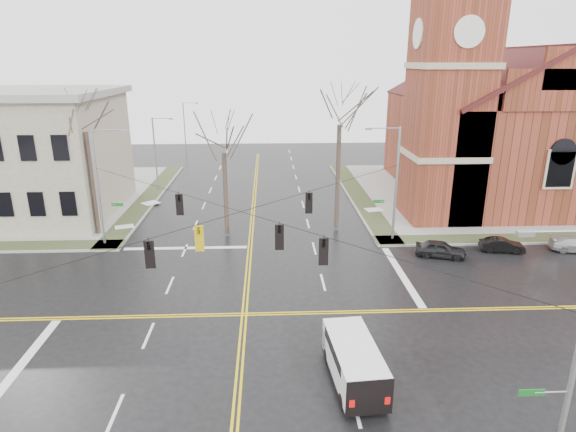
{
  "coord_description": "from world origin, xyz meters",
  "views": [
    {
      "loc": [
        1.44,
        -24.63,
        13.91
      ],
      "look_at": [
        2.78,
        6.0,
        3.97
      ],
      "focal_mm": 30.0,
      "sensor_mm": 36.0,
      "label": 1
    }
  ],
  "objects_px": {
    "parked_car_b": "(502,245)",
    "tree_ne": "(340,117)",
    "church": "(493,116)",
    "signal_pole_ne": "(394,181)",
    "signal_pole_se": "(573,349)",
    "streetlight_north_b": "(185,127)",
    "signal_pole_nw": "(100,184)",
    "cargo_van": "(353,358)",
    "tree_nw_near": "(224,147)",
    "streetlight_north_a": "(156,151)",
    "parked_car_a": "(440,249)",
    "tree_nw_far": "(85,125)"
  },
  "relations": [
    {
      "from": "signal_pole_se",
      "to": "parked_car_a",
      "type": "relative_size",
      "value": 2.47
    },
    {
      "from": "parked_car_b",
      "to": "cargo_van",
      "type": "bearing_deg",
      "value": 147.14
    },
    {
      "from": "tree_nw_near",
      "to": "church",
      "type": "bearing_deg",
      "value": 23.17
    },
    {
      "from": "signal_pole_se",
      "to": "streetlight_north_b",
      "type": "bearing_deg",
      "value": 110.27
    },
    {
      "from": "signal_pole_nw",
      "to": "tree_ne",
      "type": "relative_size",
      "value": 0.68
    },
    {
      "from": "signal_pole_se",
      "to": "tree_ne",
      "type": "distance_m",
      "value": 26.47
    },
    {
      "from": "streetlight_north_a",
      "to": "tree_nw_near",
      "type": "height_order",
      "value": "tree_nw_near"
    },
    {
      "from": "parked_car_b",
      "to": "tree_ne",
      "type": "xyz_separation_m",
      "value": [
        -11.92,
        5.54,
        9.02
      ]
    },
    {
      "from": "tree_nw_far",
      "to": "signal_pole_ne",
      "type": "bearing_deg",
      "value": -5.66
    },
    {
      "from": "signal_pole_se",
      "to": "parked_car_b",
      "type": "bearing_deg",
      "value": 68.66
    },
    {
      "from": "tree_nw_far",
      "to": "streetlight_north_a",
      "type": "bearing_deg",
      "value": 81.48
    },
    {
      "from": "streetlight_north_b",
      "to": "tree_ne",
      "type": "relative_size",
      "value": 0.6
    },
    {
      "from": "parked_car_a",
      "to": "signal_pole_ne",
      "type": "bearing_deg",
      "value": 56.5
    },
    {
      "from": "signal_pole_nw",
      "to": "tree_nw_far",
      "type": "height_order",
      "value": "tree_nw_far"
    },
    {
      "from": "signal_pole_nw",
      "to": "tree_ne",
      "type": "distance_m",
      "value": 19.38
    },
    {
      "from": "streetlight_north_a",
      "to": "parked_car_b",
      "type": "bearing_deg",
      "value": -32.85
    },
    {
      "from": "signal_pole_ne",
      "to": "signal_pole_se",
      "type": "height_order",
      "value": "same"
    },
    {
      "from": "streetlight_north_b",
      "to": "tree_nw_far",
      "type": "xyz_separation_m",
      "value": [
        -2.11,
        -34.11,
        4.65
      ]
    },
    {
      "from": "signal_pole_ne",
      "to": "cargo_van",
      "type": "relative_size",
      "value": 1.74
    },
    {
      "from": "streetlight_north_b",
      "to": "tree_nw_near",
      "type": "xyz_separation_m",
      "value": [
        8.67,
        -34.67,
        2.93
      ]
    },
    {
      "from": "church",
      "to": "cargo_van",
      "type": "distance_m",
      "value": 37.32
    },
    {
      "from": "cargo_van",
      "to": "signal_pole_nw",
      "type": "bearing_deg",
      "value": 128.51
    },
    {
      "from": "signal_pole_ne",
      "to": "streetlight_north_b",
      "type": "relative_size",
      "value": 1.12
    },
    {
      "from": "signal_pole_nw",
      "to": "cargo_van",
      "type": "bearing_deg",
      "value": -46.89
    },
    {
      "from": "signal_pole_nw",
      "to": "signal_pole_se",
      "type": "distance_m",
      "value": 32.28
    },
    {
      "from": "tree_ne",
      "to": "streetlight_north_a",
      "type": "bearing_deg",
      "value": 142.55
    },
    {
      "from": "cargo_van",
      "to": "tree_ne",
      "type": "relative_size",
      "value": 0.39
    },
    {
      "from": "cargo_van",
      "to": "tree_nw_far",
      "type": "distance_m",
      "value": 28.05
    },
    {
      "from": "tree_nw_near",
      "to": "signal_pole_nw",
      "type": "bearing_deg",
      "value": -168.9
    },
    {
      "from": "signal_pole_se",
      "to": "cargo_van",
      "type": "bearing_deg",
      "value": 138.84
    },
    {
      "from": "church",
      "to": "tree_ne",
      "type": "bearing_deg",
      "value": -148.92
    },
    {
      "from": "parked_car_a",
      "to": "church",
      "type": "bearing_deg",
      "value": -14.27
    },
    {
      "from": "tree_nw_far",
      "to": "church",
      "type": "bearing_deg",
      "value": 16.19
    },
    {
      "from": "signal_pole_nw",
      "to": "tree_ne",
      "type": "xyz_separation_m",
      "value": [
        18.62,
        2.75,
        4.61
      ]
    },
    {
      "from": "parked_car_b",
      "to": "tree_ne",
      "type": "distance_m",
      "value": 15.94
    },
    {
      "from": "tree_nw_far",
      "to": "cargo_van",
      "type": "bearing_deg",
      "value": -48.12
    },
    {
      "from": "church",
      "to": "signal_pole_nw",
      "type": "xyz_separation_m",
      "value": [
        -36.09,
        -13.28,
        -3.48
      ]
    },
    {
      "from": "parked_car_b",
      "to": "streetlight_north_b",
      "type": "bearing_deg",
      "value": 47.79
    },
    {
      "from": "tree_nw_far",
      "to": "parked_car_a",
      "type": "bearing_deg",
      "value": -12.47
    },
    {
      "from": "signal_pole_nw",
      "to": "signal_pole_se",
      "type": "relative_size",
      "value": 1.0
    },
    {
      "from": "cargo_van",
      "to": "parked_car_b",
      "type": "xyz_separation_m",
      "value": [
        14.04,
        14.85,
        -0.6
      ]
    },
    {
      "from": "church",
      "to": "parked_car_b",
      "type": "height_order",
      "value": "church"
    },
    {
      "from": "parked_car_b",
      "to": "tree_ne",
      "type": "height_order",
      "value": "tree_ne"
    },
    {
      "from": "tree_nw_near",
      "to": "tree_ne",
      "type": "bearing_deg",
      "value": 5.67
    },
    {
      "from": "signal_pole_ne",
      "to": "parked_car_a",
      "type": "xyz_separation_m",
      "value": [
        2.85,
        -3.57,
        -4.33
      ]
    },
    {
      "from": "streetlight_north_b",
      "to": "tree_ne",
      "type": "bearing_deg",
      "value": -61.99
    },
    {
      "from": "signal_pole_se",
      "to": "parked_car_a",
      "type": "bearing_deg",
      "value": 81.66
    },
    {
      "from": "signal_pole_nw",
      "to": "tree_nw_near",
      "type": "bearing_deg",
      "value": 11.1
    },
    {
      "from": "parked_car_a",
      "to": "tree_nw_far",
      "type": "bearing_deg",
      "value": 95.42
    },
    {
      "from": "tree_ne",
      "to": "streetlight_north_b",
      "type": "bearing_deg",
      "value": 118.01
    }
  ]
}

